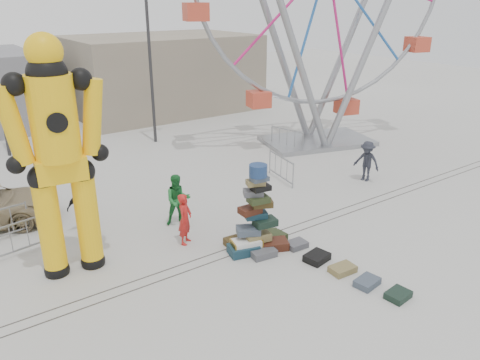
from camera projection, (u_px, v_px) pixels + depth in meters
ground at (254, 260)px, 14.03m from camera, size 90.00×90.00×0.00m
track_line_near at (243, 251)px, 14.48m from camera, size 40.00×0.04×0.01m
track_line_far at (235, 246)px, 14.79m from camera, size 40.00×0.04×0.01m
building_right at (162, 73)px, 32.10m from camera, size 12.00×8.00×5.00m
lamp_post_right at (152, 57)px, 23.95m from camera, size 1.41×0.25×8.00m
suitcase_tower at (256, 225)px, 14.42m from camera, size 2.12×1.77×2.78m
crash_test_dummy at (59, 151)px, 12.23m from camera, size 2.71×1.19×6.79m
steamer_trunk at (246, 246)px, 14.35m from camera, size 1.02×0.74×0.43m
row_case_0 at (276, 237)px, 15.12m from camera, size 0.69×0.53×0.21m
row_case_1 at (296, 244)px, 14.69m from camera, size 0.66×0.51×0.19m
row_case_2 at (317, 257)px, 13.93m from camera, size 0.82×0.69×0.22m
row_case_3 at (343, 269)px, 13.35m from camera, size 0.77×0.54×0.19m
row_case_4 at (367, 282)px, 12.74m from camera, size 0.77×0.59×0.19m
row_case_5 at (398, 295)px, 12.20m from camera, size 0.70×0.56×0.18m
barricade_dummy_c at (28, 235)px, 14.30m from camera, size 1.99×0.45×1.10m
barricade_wheel_front at (281, 168)px, 19.92m from camera, size 0.46×1.99×1.10m
barricade_wheel_back at (287, 139)px, 24.04m from camera, size 0.50×1.98×1.10m
pedestrian_red at (185, 219)px, 14.69m from camera, size 0.73×0.70×1.69m
pedestrian_green at (178, 200)px, 15.94m from camera, size 1.05×0.92×1.80m
pedestrian_black at (83, 207)px, 15.51m from camera, size 1.05×0.57×1.69m
pedestrian_grey at (367, 161)px, 19.80m from camera, size 0.92×1.26×1.74m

